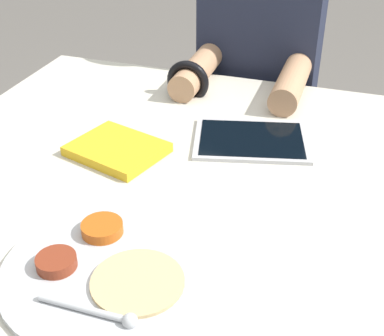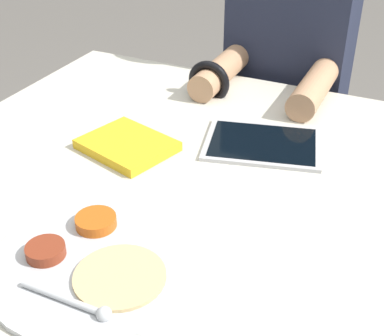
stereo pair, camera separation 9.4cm
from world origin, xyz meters
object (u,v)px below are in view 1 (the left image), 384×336
object	(u,v)px
thali_tray	(107,268)
red_notebook	(117,150)
person_diner	(256,112)
tablet_device	(251,140)

from	to	relation	value
thali_tray	red_notebook	xyz separation A→B (m)	(-0.14, 0.33, 0.00)
thali_tray	person_diner	size ratio (longest dim) A/B	0.26
tablet_device	person_diner	bearing A→B (deg)	100.07
red_notebook	tablet_device	xyz separation A→B (m)	(0.25, 0.14, -0.00)
tablet_device	person_diner	world-z (taller)	person_diner
tablet_device	thali_tray	bearing A→B (deg)	-104.20
thali_tray	tablet_device	size ratio (longest dim) A/B	1.16
thali_tray	red_notebook	size ratio (longest dim) A/B	1.51
person_diner	tablet_device	bearing A→B (deg)	-79.93
thali_tray	red_notebook	bearing A→B (deg)	112.52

